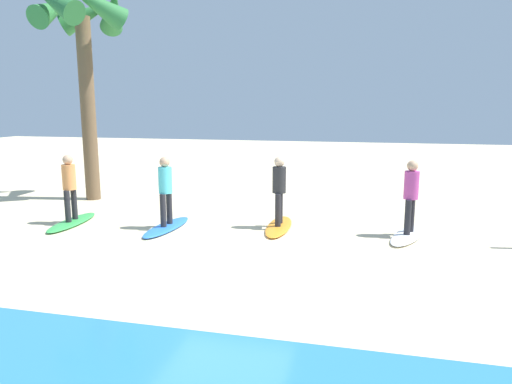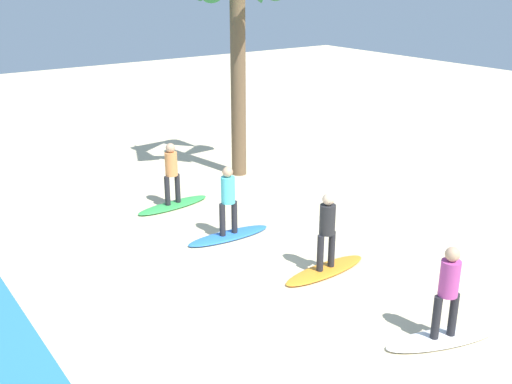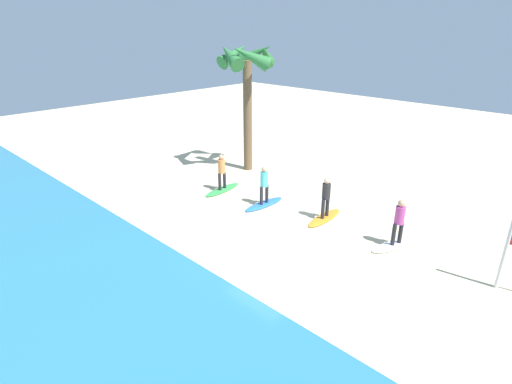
{
  "view_description": "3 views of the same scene",
  "coord_description": "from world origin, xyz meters",
  "px_view_note": "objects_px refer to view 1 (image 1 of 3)",
  "views": [
    {
      "loc": [
        -2.67,
        8.35,
        2.93
      ],
      "look_at": [
        -0.12,
        -2.21,
        0.93
      ],
      "focal_mm": 33.28,
      "sensor_mm": 36.0,
      "label": 1
    },
    {
      "loc": [
        -8.76,
        5.06,
        5.83
      ],
      "look_at": [
        1.57,
        -2.33,
        1.16
      ],
      "focal_mm": 42.11,
      "sensor_mm": 36.0,
      "label": 2
    },
    {
      "loc": [
        -8.48,
        9.63,
        7.07
      ],
      "look_at": [
        1.69,
        -1.04,
        0.94
      ],
      "focal_mm": 28.3,
      "sensor_mm": 36.0,
      "label": 3
    }
  ],
  "objects_px": {
    "surfer_blue": "(165,186)",
    "surfer_green": "(69,183)",
    "surfboard_green": "(72,222)",
    "palm_tree": "(83,28)",
    "surfboard_orange": "(279,226)",
    "surfboard_white": "(408,235)",
    "surfboard_blue": "(167,227)",
    "surfer_orange": "(279,186)",
    "surfer_white": "(411,191)"
  },
  "relations": [
    {
      "from": "surfboard_white",
      "to": "surfer_orange",
      "type": "bearing_deg",
      "value": -72.79
    },
    {
      "from": "surfboard_white",
      "to": "surfer_blue",
      "type": "relative_size",
      "value": 1.28
    },
    {
      "from": "surfboard_orange",
      "to": "palm_tree",
      "type": "distance_m",
      "value": 8.44
    },
    {
      "from": "surfer_white",
      "to": "surfer_orange",
      "type": "distance_m",
      "value": 2.98
    },
    {
      "from": "surfboard_blue",
      "to": "surfer_green",
      "type": "height_order",
      "value": "surfer_green"
    },
    {
      "from": "surfboard_orange",
      "to": "surfboard_green",
      "type": "relative_size",
      "value": 1.0
    },
    {
      "from": "surfer_green",
      "to": "palm_tree",
      "type": "height_order",
      "value": "palm_tree"
    },
    {
      "from": "surfboard_white",
      "to": "surfer_green",
      "type": "relative_size",
      "value": 1.28
    },
    {
      "from": "surfer_green",
      "to": "palm_tree",
      "type": "relative_size",
      "value": 0.25
    },
    {
      "from": "surfboard_orange",
      "to": "surfer_orange",
      "type": "height_order",
      "value": "surfer_orange"
    },
    {
      "from": "surfboard_white",
      "to": "surfer_blue",
      "type": "height_order",
      "value": "surfer_blue"
    },
    {
      "from": "surfboard_green",
      "to": "surfboard_blue",
      "type": "bearing_deg",
      "value": 87.34
    },
    {
      "from": "palm_tree",
      "to": "surfer_green",
      "type": "bearing_deg",
      "value": 113.12
    },
    {
      "from": "surfer_orange",
      "to": "surfer_green",
      "type": "bearing_deg",
      "value": 8.88
    },
    {
      "from": "surfboard_white",
      "to": "surfer_green",
      "type": "bearing_deg",
      "value": -66.6
    },
    {
      "from": "surfboard_green",
      "to": "palm_tree",
      "type": "relative_size",
      "value": 0.33
    },
    {
      "from": "surfboard_white",
      "to": "surfer_white",
      "type": "relative_size",
      "value": 1.28
    },
    {
      "from": "surfboard_blue",
      "to": "palm_tree",
      "type": "relative_size",
      "value": 0.33
    },
    {
      "from": "surfboard_blue",
      "to": "surfer_green",
      "type": "xyz_separation_m",
      "value": [
        2.49,
        0.12,
        0.99
      ]
    },
    {
      "from": "surfer_white",
      "to": "surfboard_blue",
      "type": "xyz_separation_m",
      "value": [
        5.59,
        0.63,
        -0.99
      ]
    },
    {
      "from": "surfboard_blue",
      "to": "surfboard_orange",
      "type": "bearing_deg",
      "value": 107.39
    },
    {
      "from": "surfboard_blue",
      "to": "surfer_green",
      "type": "bearing_deg",
      "value": -84.4
    },
    {
      "from": "surfboard_green",
      "to": "palm_tree",
      "type": "xyz_separation_m",
      "value": [
        1.26,
        -2.95,
        5.12
      ]
    },
    {
      "from": "palm_tree",
      "to": "surfboard_white",
      "type": "bearing_deg",
      "value": 166.74
    },
    {
      "from": "surfboard_blue",
      "to": "surfboard_white",
      "type": "bearing_deg",
      "value": 99.28
    },
    {
      "from": "surfer_blue",
      "to": "surfer_green",
      "type": "xyz_separation_m",
      "value": [
        2.49,
        0.12,
        0.0
      ]
    },
    {
      "from": "surfboard_orange",
      "to": "surfer_green",
      "type": "relative_size",
      "value": 1.28
    },
    {
      "from": "surfer_white",
      "to": "surfboard_blue",
      "type": "height_order",
      "value": "surfer_white"
    },
    {
      "from": "surfboard_white",
      "to": "surfboard_blue",
      "type": "distance_m",
      "value": 5.62
    },
    {
      "from": "surfer_orange",
      "to": "surfer_blue",
      "type": "relative_size",
      "value": 1.0
    },
    {
      "from": "surfer_orange",
      "to": "surfer_blue",
      "type": "bearing_deg",
      "value": 14.56
    },
    {
      "from": "surfer_green",
      "to": "surfboard_blue",
      "type": "bearing_deg",
      "value": -177.23
    },
    {
      "from": "surfer_white",
      "to": "surfboard_green",
      "type": "bearing_deg",
      "value": 5.31
    },
    {
      "from": "surfer_green",
      "to": "surfer_orange",
      "type": "bearing_deg",
      "value": -171.12
    },
    {
      "from": "surfboard_green",
      "to": "palm_tree",
      "type": "distance_m",
      "value": 6.04
    },
    {
      "from": "surfer_orange",
      "to": "surfer_green",
      "type": "distance_m",
      "value": 5.16
    },
    {
      "from": "surfer_orange",
      "to": "surfboard_green",
      "type": "distance_m",
      "value": 5.25
    },
    {
      "from": "surfer_blue",
      "to": "surfboard_white",
      "type": "bearing_deg",
      "value": -173.56
    },
    {
      "from": "surfer_blue",
      "to": "surfboard_green",
      "type": "relative_size",
      "value": 0.78
    },
    {
      "from": "surfer_green",
      "to": "surfboard_orange",
      "type": "bearing_deg",
      "value": -171.12
    },
    {
      "from": "surfboard_orange",
      "to": "surfer_orange",
      "type": "distance_m",
      "value": 0.99
    },
    {
      "from": "surfer_green",
      "to": "palm_tree",
      "type": "xyz_separation_m",
      "value": [
        1.26,
        -2.95,
        4.12
      ]
    },
    {
      "from": "surfer_white",
      "to": "surfer_blue",
      "type": "distance_m",
      "value": 5.62
    },
    {
      "from": "surfboard_green",
      "to": "surfer_green",
      "type": "relative_size",
      "value": 1.28
    },
    {
      "from": "surfboard_green",
      "to": "surfer_blue",
      "type": "bearing_deg",
      "value": 87.34
    },
    {
      "from": "surfer_blue",
      "to": "palm_tree",
      "type": "xyz_separation_m",
      "value": [
        3.75,
        -2.83,
        4.12
      ]
    },
    {
      "from": "surfboard_white",
      "to": "surfboard_green",
      "type": "bearing_deg",
      "value": -66.6
    },
    {
      "from": "surfboard_white",
      "to": "surfer_green",
      "type": "height_order",
      "value": "surfer_green"
    },
    {
      "from": "surfboard_orange",
      "to": "surfer_green",
      "type": "height_order",
      "value": "surfer_green"
    },
    {
      "from": "surfboard_orange",
      "to": "surfer_green",
      "type": "bearing_deg",
      "value": -83.69
    }
  ]
}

